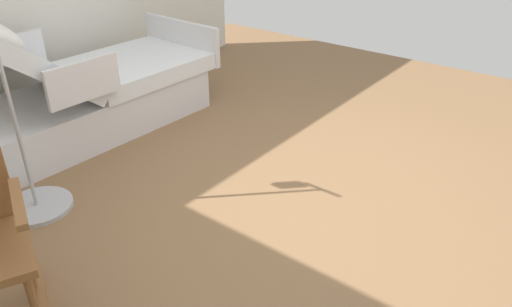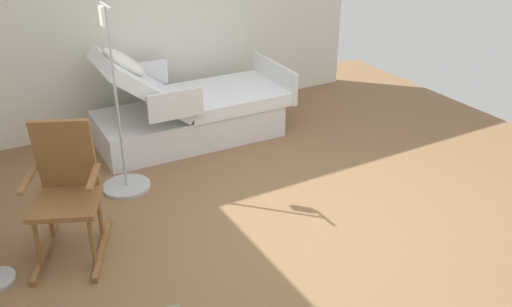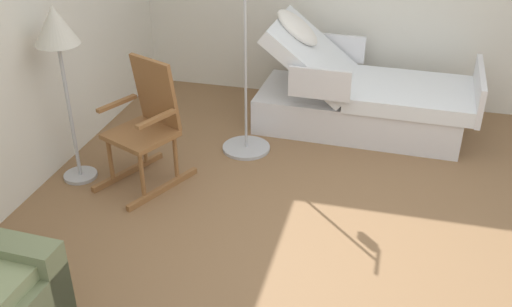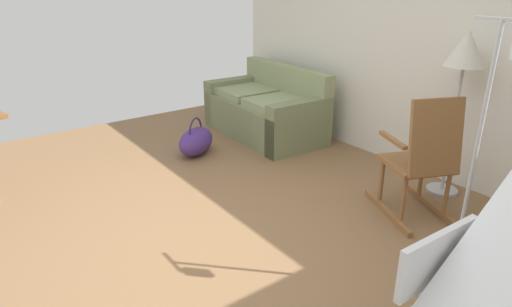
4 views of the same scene
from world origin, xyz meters
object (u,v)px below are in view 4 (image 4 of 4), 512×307
object	(u,v)px
floor_lamp	(464,60)
rocking_chair	(423,161)
duffel_bag	(196,141)
couch	(266,111)
iv_pole	(456,258)

from	to	relation	value
floor_lamp	rocking_chair	bearing A→B (deg)	-78.27
duffel_bag	couch	bearing A→B (deg)	93.88
rocking_chair	floor_lamp	xyz separation A→B (m)	(-0.13, 0.61, 0.72)
couch	floor_lamp	distance (m)	2.48
duffel_bag	iv_pole	distance (m)	3.05
couch	iv_pole	bearing A→B (deg)	-16.25
couch	floor_lamp	bearing A→B (deg)	8.33
duffel_bag	iv_pole	size ratio (longest dim) A/B	0.38
iv_pole	couch	bearing A→B (deg)	163.75
iv_pole	rocking_chair	bearing A→B (deg)	138.11
duffel_bag	iv_pole	bearing A→B (deg)	2.73
floor_lamp	iv_pole	distance (m)	1.79
floor_lamp	iv_pole	size ratio (longest dim) A/B	0.88
couch	rocking_chair	size ratio (longest dim) A/B	1.56
couch	duffel_bag	world-z (taller)	couch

